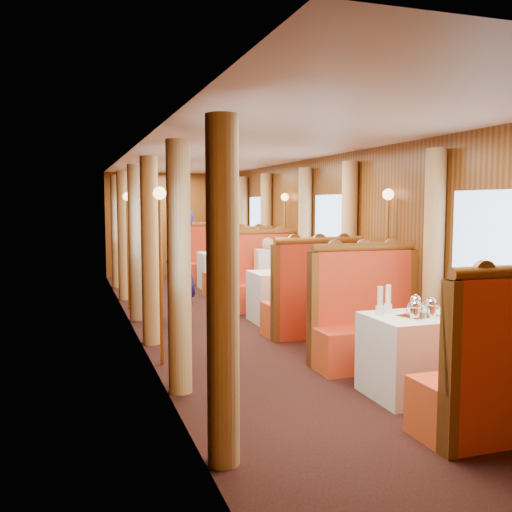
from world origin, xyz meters
name	(u,v)px	position (x,y,z in m)	size (l,w,h in m)	color
floor	(239,324)	(0.00, 0.00, 0.00)	(3.00, 12.00, 0.01)	black
ceiling	(238,152)	(0.00, 0.00, 2.50)	(3.00, 12.00, 0.01)	silver
wall_far	(169,224)	(0.00, 6.00, 1.25)	(3.00, 2.50, 0.01)	brown
wall_left	(133,241)	(-1.50, 0.00, 1.25)	(12.00, 2.50, 0.01)	brown
wall_right	(332,237)	(1.50, 0.00, 1.25)	(12.00, 2.50, 0.01)	brown
doorway_far	(169,235)	(0.00, 5.97, 1.00)	(0.80, 0.04, 2.00)	brown
table_near	(424,355)	(0.75, -3.50, 0.38)	(1.05, 0.72, 0.75)	white
banquette_near_fwd	(504,383)	(0.75, -4.51, 0.42)	(1.30, 0.55, 1.34)	red
banquette_near_aft	(369,327)	(0.75, -2.49, 0.42)	(1.30, 0.55, 1.34)	red
table_mid	(286,296)	(0.75, 0.00, 0.38)	(1.05, 0.72, 0.75)	white
banquette_mid_fwd	(314,304)	(0.75, -1.01, 0.42)	(1.30, 0.55, 1.34)	red
banquette_mid_aft	(264,284)	(0.75, 1.01, 0.42)	(1.30, 0.55, 1.34)	red
table_far	(225,270)	(0.75, 3.50, 0.38)	(1.05, 0.72, 0.75)	white
banquette_far_fwd	(239,274)	(0.75, 2.49, 0.42)	(1.30, 0.55, 1.34)	red
banquette_far_aft	(213,263)	(0.75, 4.51, 0.42)	(1.30, 0.55, 1.34)	red
tea_tray	(418,316)	(0.64, -3.55, 0.76)	(0.34, 0.26, 0.01)	silver
teapot_left	(415,312)	(0.54, -3.63, 0.81)	(0.16, 0.12, 0.13)	silver
teapot_right	(431,310)	(0.71, -3.63, 0.82)	(0.17, 0.13, 0.14)	silver
teapot_back	(415,308)	(0.66, -3.48, 0.82)	(0.17, 0.13, 0.14)	silver
fruit_plate	(460,314)	(1.03, -3.63, 0.77)	(0.23, 0.23, 0.05)	white
cup_inboard	(380,304)	(0.35, -3.37, 0.86)	(0.08, 0.08, 0.26)	white
cup_outboard	(388,302)	(0.48, -3.30, 0.86)	(0.08, 0.08, 0.26)	white
rose_vase_mid	(287,260)	(0.75, 0.00, 0.93)	(0.06, 0.06, 0.36)	silver
rose_vase_far	(225,244)	(0.75, 3.52, 0.93)	(0.06, 0.06, 0.36)	silver
window_left_near	(184,245)	(-1.49, -3.50, 1.45)	(1.20, 0.90, 0.01)	#88ADDC
curtain_left_near_a	(223,294)	(-1.38, -4.28, 1.18)	(0.22, 0.22, 2.35)	tan
curtain_left_near_b	(179,268)	(-1.38, -2.72, 1.18)	(0.22, 0.22, 2.35)	tan
window_right_near	(494,237)	(1.49, -3.50, 1.45)	(1.20, 0.90, 0.01)	#88ADDC
curtain_right_near_b	(433,259)	(1.38, -2.72, 1.18)	(0.22, 0.22, 2.35)	tan
window_left_mid	(134,227)	(-1.49, 0.00, 1.45)	(1.20, 0.90, 0.01)	#88ADDC
curtain_left_mid_a	(150,251)	(-1.38, -0.78, 1.18)	(0.22, 0.22, 2.35)	tan
curtain_left_mid_b	(136,243)	(-1.38, 0.78, 1.18)	(0.22, 0.22, 2.35)	tan
window_right_mid	(331,224)	(1.49, 0.00, 1.45)	(1.20, 0.90, 0.01)	#88ADDC
curtain_right_mid_a	(349,246)	(1.38, -0.78, 1.18)	(0.22, 0.22, 2.35)	tan
curtain_right_mid_b	(305,239)	(1.38, 0.78, 1.18)	(0.22, 0.22, 2.35)	tan
window_left_far	(114,220)	(-1.49, 3.50, 1.45)	(1.20, 0.90, 0.01)	#88ADDC
curtain_left_far_a	(124,236)	(-1.38, 2.72, 1.18)	(0.22, 0.22, 2.35)	tan
curtain_left_far_b	(117,232)	(-1.38, 4.28, 1.18)	(0.22, 0.22, 2.35)	tan
window_right_far	(259,218)	(1.49, 3.50, 1.45)	(1.20, 0.90, 0.01)	#88ADDC
curtain_right_far_a	(266,233)	(1.38, 2.72, 1.18)	(0.22, 0.22, 2.35)	tan
curtain_right_far_b	(243,230)	(1.38, 4.28, 1.18)	(0.22, 0.22, 2.35)	tan
sconce_left_fore	(160,239)	(-1.40, -1.75, 1.38)	(0.14, 0.14, 1.95)	#BF8C3F
sconce_right_fore	(387,235)	(1.40, -1.75, 1.38)	(0.14, 0.14, 1.95)	#BF8C3F
sconce_left_aft	(128,227)	(-1.40, 1.75, 1.38)	(0.14, 0.14, 1.95)	#BF8C3F
sconce_right_aft	(285,225)	(1.40, 1.75, 1.38)	(0.14, 0.14, 1.95)	#BF8C3F
steward	(180,268)	(-0.84, 0.10, 0.84)	(0.62, 0.40, 1.69)	navy
passenger	(269,266)	(0.75, 0.80, 0.74)	(0.40, 0.44, 0.76)	beige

